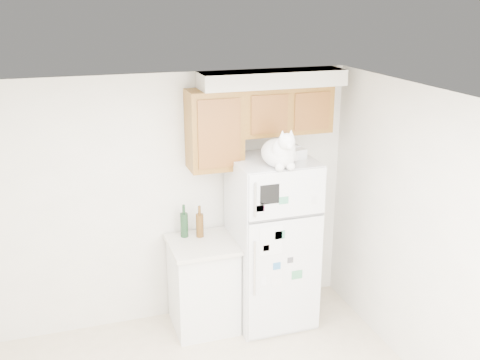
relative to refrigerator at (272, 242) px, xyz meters
name	(u,v)px	position (x,y,z in m)	size (l,w,h in m)	color
room_shell	(224,228)	(-0.89, -1.36, 0.82)	(3.84, 4.04, 2.52)	white
refrigerator	(272,242)	(0.00, 0.00, 0.00)	(0.76, 0.78, 1.70)	silver
base_counter	(203,284)	(-0.69, 0.07, -0.39)	(0.64, 0.64, 0.92)	white
cat	(280,152)	(-0.03, -0.25, 0.99)	(0.37, 0.54, 0.38)	white
storage_box_back	(289,150)	(0.20, 0.09, 0.90)	(0.18, 0.13, 0.10)	white
storage_box_front	(297,154)	(0.23, -0.03, 0.89)	(0.15, 0.11, 0.09)	white
bottle_green	(184,221)	(-0.82, 0.25, 0.23)	(0.08, 0.08, 0.33)	#19381E
bottle_amber	(200,221)	(-0.68, 0.20, 0.23)	(0.07, 0.07, 0.32)	#593814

